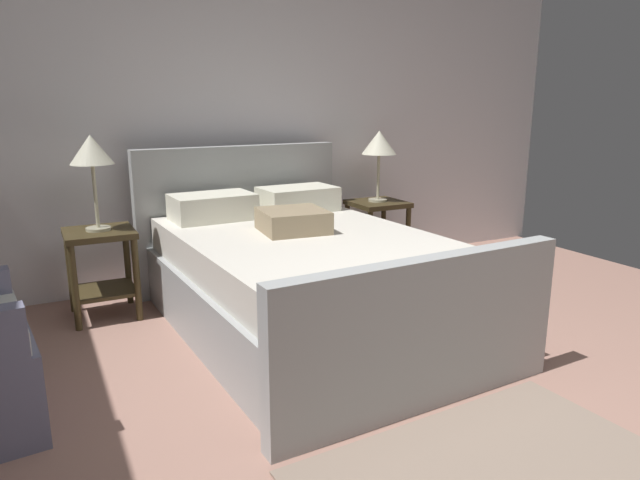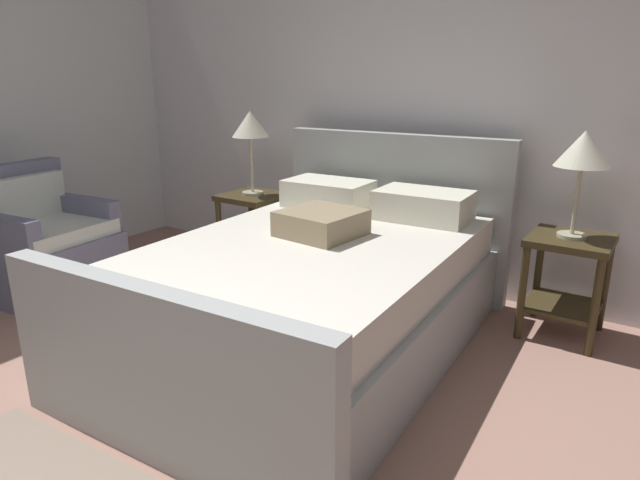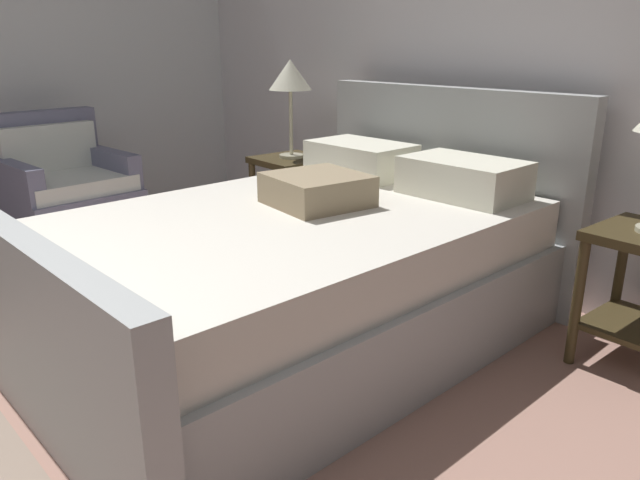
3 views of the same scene
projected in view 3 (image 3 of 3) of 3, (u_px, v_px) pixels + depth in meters
wall_back at (533, 25)px, 3.07m from camera, size 6.01×0.12×2.82m
bed at (304, 268)px, 2.77m from camera, size 1.74×2.40×1.10m
nightstand_left at (292, 186)px, 4.06m from camera, size 0.44×0.44×0.60m
table_lamp_left at (290, 78)px, 3.84m from camera, size 0.27×0.27×0.62m
armchair at (66, 199)px, 3.95m from camera, size 0.80×0.79×0.90m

